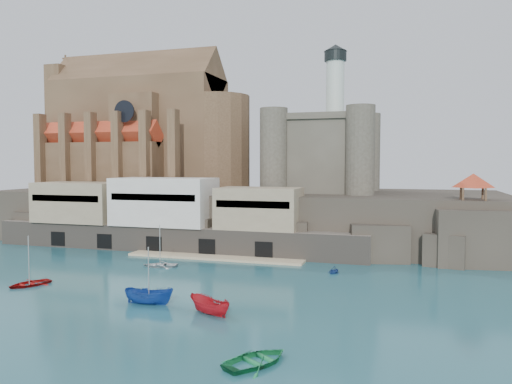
{
  "coord_description": "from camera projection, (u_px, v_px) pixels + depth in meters",
  "views": [
    {
      "loc": [
        32.51,
        -57.82,
        15.69
      ],
      "look_at": [
        4.83,
        32.0,
        10.25
      ],
      "focal_mm": 35.0,
      "sensor_mm": 36.0,
      "label": 1
    }
  ],
  "objects": [
    {
      "name": "ground",
      "position": [
        150.0,
        282.0,
        65.63
      ],
      "size": [
        300.0,
        300.0,
        0.0
      ],
      "primitive_type": "plane",
      "color": "#1B4E5A",
      "rests_on": "ground"
    },
    {
      "name": "boat_7",
      "position": [
        334.0,
        273.0,
        71.26
      ],
      "size": [
        2.54,
        1.94,
        2.6
      ],
      "primitive_type": "imported",
      "rotation": [
        0.0,
        0.0,
        6.0
      ],
      "color": "navy",
      "rests_on": "ground"
    },
    {
      "name": "boat_0",
      "position": [
        29.0,
        285.0,
        64.0
      ],
      "size": [
        3.92,
        2.57,
        5.32
      ],
      "primitive_type": "imported",
      "rotation": [
        0.0,
        0.0,
        5.86
      ],
      "color": "#A10D0B",
      "rests_on": "ground"
    },
    {
      "name": "promontory",
      "position": [
        243.0,
        215.0,
        102.96
      ],
      "size": [
        100.0,
        36.0,
        10.0
      ],
      "color": "#2A241F",
      "rests_on": "ground"
    },
    {
      "name": "castle_keep",
      "position": [
        323.0,
        150.0,
        99.03
      ],
      "size": [
        21.2,
        21.2,
        29.3
      ],
      "color": "#4A453A",
      "rests_on": "promontory"
    },
    {
      "name": "church",
      "position": [
        145.0,
        134.0,
        111.37
      ],
      "size": [
        47.0,
        25.93,
        30.51
      ],
      "color": "brown",
      "rests_on": "promontory"
    },
    {
      "name": "pavilion",
      "position": [
        473.0,
        182.0,
        77.34
      ],
      "size": [
        6.4,
        6.4,
        5.4
      ],
      "color": "brown",
      "rests_on": "rock_outcrop"
    },
    {
      "name": "boat_6",
      "position": [
        160.0,
        267.0,
        75.66
      ],
      "size": [
        1.94,
        3.89,
        5.24
      ],
      "primitive_type": "imported",
      "rotation": [
        0.0,
        0.0,
        4.95
      ],
      "color": "silver",
      "rests_on": "ground"
    },
    {
      "name": "boat_2",
      "position": [
        149.0,
        304.0,
        55.61
      ],
      "size": [
        2.42,
        2.37,
        5.79
      ],
      "primitive_type": "imported",
      "rotation": [
        0.0,
        0.0,
        1.66
      ],
      "color": "navy",
      "rests_on": "ground"
    },
    {
      "name": "quay",
      "position": [
        162.0,
        216.0,
        90.29
      ],
      "size": [
        70.0,
        12.0,
        13.05
      ],
      "color": "#6E6358",
      "rests_on": "ground"
    },
    {
      "name": "rock_outcrop",
      "position": [
        472.0,
        238.0,
        77.69
      ],
      "size": [
        14.5,
        10.5,
        8.7
      ],
      "color": "#2A241F",
      "rests_on": "ground"
    },
    {
      "name": "boat_3",
      "position": [
        257.0,
        364.0,
        39.05
      ],
      "size": [
        4.21,
        3.3,
        5.91
      ],
      "primitive_type": "imported",
      "rotation": [
        0.0,
        0.0,
        2.57
      ],
      "color": "#1B8046",
      "rests_on": "ground"
    },
    {
      "name": "boat_5",
      "position": [
        209.0,
        314.0,
        51.99
      ],
      "size": [
        2.77,
        2.74,
        5.47
      ],
      "primitive_type": "imported",
      "rotation": [
        0.0,
        0.0,
        4.29
      ],
      "color": "red",
      "rests_on": "ground"
    }
  ]
}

